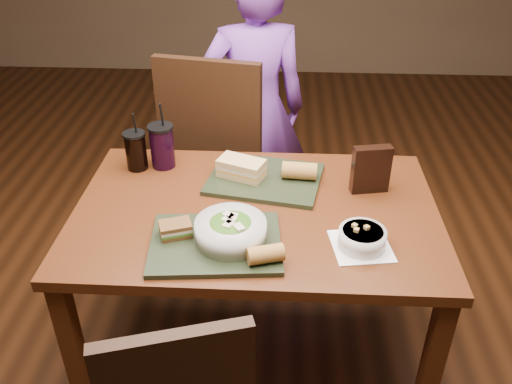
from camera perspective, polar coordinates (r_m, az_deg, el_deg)
ground at (r=2.44m, az=0.00°, el=-16.49°), size 6.00×6.00×0.00m
dining_table at (r=1.99m, az=0.00°, el=-3.90°), size 1.30×0.85×0.75m
chair_far at (r=2.62m, az=-4.45°, el=4.42°), size 0.55×0.56×1.10m
diner at (r=2.74m, az=-0.19°, el=8.52°), size 0.59×0.44×1.45m
tray_near at (r=1.76m, az=-4.26°, el=-5.44°), size 0.45×0.36×0.02m
tray_far at (r=2.09m, az=0.94°, el=1.39°), size 0.47×0.39×0.02m
salad_bowl at (r=1.74m, az=-2.69°, el=-3.97°), size 0.23×0.23×0.08m
soup_bowl at (r=1.77m, az=11.11°, el=-4.78°), size 0.21×0.21×0.07m
sandwich_near at (r=1.78m, az=-8.47°, el=-3.89°), size 0.12×0.10×0.05m
sandwich_far at (r=2.08m, az=-1.54°, el=2.54°), size 0.20×0.15×0.07m
baguette_near at (r=1.66m, az=1.01°, el=-6.56°), size 0.12×0.09×0.06m
baguette_far at (r=2.07m, az=4.60°, el=2.25°), size 0.14×0.08×0.07m
cup_cola at (r=2.20m, az=-12.53°, el=4.30°), size 0.09×0.09×0.24m
cup_berry at (r=2.19m, az=-9.86°, el=4.81°), size 0.10×0.10×0.28m
chip_bag at (r=2.04m, az=11.99°, el=2.34°), size 0.15×0.07×0.18m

